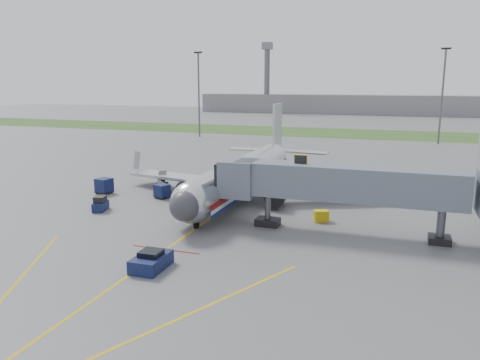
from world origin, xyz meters
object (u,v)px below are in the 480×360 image
(baggage_tug, at_px, (100,204))
(belt_loader, at_px, (161,188))
(pushback_tug, at_px, (151,261))
(airliner, at_px, (243,174))
(ramp_worker, at_px, (223,185))

(baggage_tug, distance_m, belt_loader, 9.63)
(pushback_tug, relative_size, belt_loader, 0.71)
(airliner, distance_m, baggage_tug, 16.43)
(airliner, xyz_separation_m, baggage_tug, (-12.08, -10.96, -1.97))
(pushback_tug, relative_size, ramp_worker, 1.91)
(pushback_tug, xyz_separation_m, belt_loader, (-10.91, 21.53, -0.02))
(belt_loader, bearing_deg, baggage_tug, -102.34)
(pushback_tug, height_order, baggage_tug, baggage_tug)
(ramp_worker, bearing_deg, pushback_tug, -129.81)
(airliner, xyz_separation_m, belt_loader, (-10.02, -1.55, -2.09))
(airliner, xyz_separation_m, ramp_worker, (-3.00, 1.13, -1.77))
(airliner, distance_m, belt_loader, 10.35)
(baggage_tug, xyz_separation_m, ramp_worker, (9.08, 12.09, 0.20))
(baggage_tug, bearing_deg, belt_loader, 77.66)
(belt_loader, distance_m, ramp_worker, 7.52)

